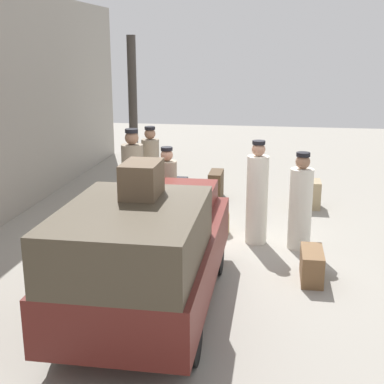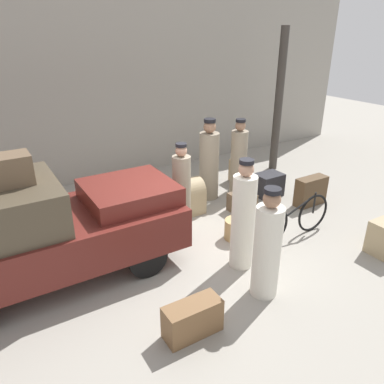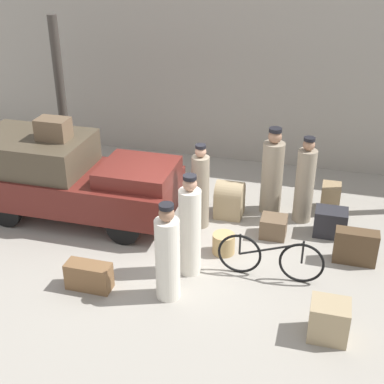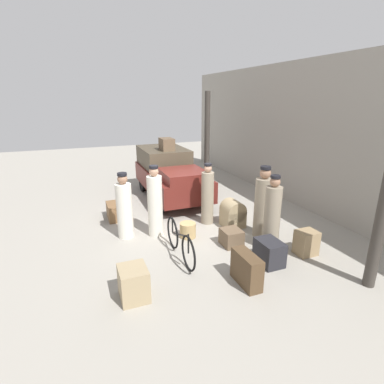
{
  "view_description": "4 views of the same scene",
  "coord_description": "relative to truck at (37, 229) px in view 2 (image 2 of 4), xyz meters",
  "views": [
    {
      "loc": [
        -8.54,
        -1.19,
        3.36
      ],
      "look_at": [
        0.2,
        0.2,
        0.95
      ],
      "focal_mm": 50.0,
      "sensor_mm": 36.0,
      "label": 1
    },
    {
      "loc": [
        -2.91,
        -4.9,
        3.6
      ],
      "look_at": [
        0.2,
        0.2,
        0.95
      ],
      "focal_mm": 35.0,
      "sensor_mm": 36.0,
      "label": 2
    },
    {
      "loc": [
        2.49,
        -8.21,
        5.44
      ],
      "look_at": [
        0.2,
        0.2,
        0.95
      ],
      "focal_mm": 50.0,
      "sensor_mm": 36.0,
      "label": 3
    },
    {
      "loc": [
        7.38,
        -2.64,
        3.39
      ],
      "look_at": [
        0.2,
        0.2,
        0.95
      ],
      "focal_mm": 28.0,
      "sensor_mm": 36.0,
      "label": 4
    }
  ],
  "objects": [
    {
      "name": "station_building_facade",
      "position": [
        2.36,
        3.72,
        1.36
      ],
      "size": [
        16.0,
        0.15,
        4.5
      ],
      "color": "gray",
      "rests_on": "ground"
    },
    {
      "name": "suitcase_black_upright",
      "position": [
        1.36,
        -2.15,
        -0.66
      ],
      "size": [
        0.75,
        0.32,
        0.46
      ],
      "color": "brown",
      "rests_on": "ground"
    },
    {
      "name": "wicker_basket",
      "position": [
        3.26,
        -0.55,
        -0.7
      ],
      "size": [
        0.41,
        0.41,
        0.38
      ],
      "color": "tan",
      "rests_on": "ground"
    },
    {
      "name": "porter_carrying_trunk",
      "position": [
        3.86,
        1.24,
        -0.06
      ],
      "size": [
        0.43,
        0.43,
        1.82
      ],
      "color": "gray",
      "rests_on": "ground"
    },
    {
      "name": "truck",
      "position": [
        0.0,
        0.0,
        0.0
      ],
      "size": [
        3.96,
        1.66,
        1.64
      ],
      "color": "black",
      "rests_on": "ground"
    },
    {
      "name": "porter_with_bicycle",
      "position": [
        2.61,
        0.29,
        -0.1
      ],
      "size": [
        0.34,
        0.34,
        1.71
      ],
      "color": "gray",
      "rests_on": "ground"
    },
    {
      "name": "porter_standing_middle",
      "position": [
        4.52,
        1.03,
        -0.07
      ],
      "size": [
        0.37,
        0.37,
        1.77
      ],
      "color": "gray",
      "rests_on": "ground"
    },
    {
      "name": "bicycle",
      "position": [
        4.16,
        -1.07,
        -0.5
      ],
      "size": [
        1.79,
        0.04,
        0.8
      ],
      "color": "black",
      "rests_on": "ground"
    },
    {
      "name": "trunk_wicker_pale",
      "position": [
        5.09,
        0.6,
        -0.63
      ],
      "size": [
        0.61,
        0.45,
        0.53
      ],
      "color": "#232328",
      "rests_on": "ground"
    },
    {
      "name": "trunk_barrel_dark",
      "position": [
        3.08,
        0.84,
        -0.52
      ],
      "size": [
        0.55,
        0.55,
        0.75
      ],
      "color": "#9E8966",
      "rests_on": "ground"
    },
    {
      "name": "canopy_pillar_right",
      "position": [
        6.43,
        1.9,
        0.93
      ],
      "size": [
        0.21,
        0.21,
        3.63
      ],
      "color": "#38332D",
      "rests_on": "ground"
    },
    {
      "name": "trunk_umber_medium",
      "position": [
        5.05,
        1.62,
        -0.61
      ],
      "size": [
        0.38,
        0.45,
        0.56
      ],
      "color": "#937A56",
      "rests_on": "ground"
    },
    {
      "name": "porter_lifting_near_truck",
      "position": [
        2.67,
        -2.0,
        -0.13
      ],
      "size": [
        0.39,
        0.39,
        1.68
      ],
      "color": "silver",
      "rests_on": "ground"
    },
    {
      "name": "trunk_on_truck_roof",
      "position": [
        -0.22,
        0.0,
        0.96
      ],
      "size": [
        0.61,
        0.42,
        0.41
      ],
      "color": "brown",
      "rests_on": "truck"
    },
    {
      "name": "conductor_in_dark_uniform",
      "position": [
        2.83,
        -1.26,
        -0.05
      ],
      "size": [
        0.37,
        0.37,
        1.83
      ],
      "color": "silver",
      "rests_on": "ground"
    },
    {
      "name": "ground_plane",
      "position": [
        2.36,
        -0.36,
        -0.89
      ],
      "size": [
        30.0,
        30.0,
        0.0
      ],
      "primitive_type": "plane",
      "color": "gray"
    },
    {
      "name": "suitcase_small_leather",
      "position": [
        5.55,
        -0.24,
        -0.58
      ],
      "size": [
        0.74,
        0.28,
        0.63
      ],
      "color": "#4C3823",
      "rests_on": "ground"
    },
    {
      "name": "trunk_large_brown",
      "position": [
        4.05,
        0.26,
        -0.69
      ],
      "size": [
        0.49,
        0.45,
        0.4
      ],
      "color": "brown",
      "rests_on": "ground"
    }
  ]
}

